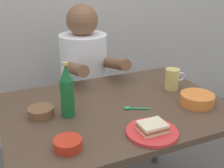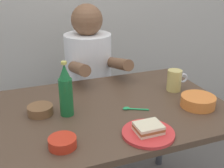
# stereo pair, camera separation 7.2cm
# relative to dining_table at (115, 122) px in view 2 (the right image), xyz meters

# --- Properties ---
(dining_table) EXTENTS (1.10, 0.80, 0.74)m
(dining_table) POSITION_rel_dining_table_xyz_m (0.00, 0.00, 0.00)
(dining_table) COLOR #4C3828
(dining_table) RESTS_ON ground
(stool) EXTENTS (0.34, 0.34, 0.45)m
(stool) POSITION_rel_dining_table_xyz_m (0.04, 0.63, -0.30)
(stool) COLOR #4C4C51
(stool) RESTS_ON ground
(person_seated) EXTENTS (0.33, 0.56, 0.72)m
(person_seated) POSITION_rel_dining_table_xyz_m (0.04, 0.62, 0.12)
(person_seated) COLOR white
(person_seated) RESTS_ON stool
(plate_orange) EXTENTS (0.22, 0.22, 0.01)m
(plate_orange) POSITION_rel_dining_table_xyz_m (0.03, -0.29, 0.10)
(plate_orange) COLOR red
(plate_orange) RESTS_ON dining_table
(sandwich) EXTENTS (0.11, 0.09, 0.04)m
(sandwich) POSITION_rel_dining_table_xyz_m (0.03, -0.29, 0.13)
(sandwich) COLOR beige
(sandwich) RESTS_ON plate_orange
(beer_mug) EXTENTS (0.13, 0.08, 0.12)m
(beer_mug) POSITION_rel_dining_table_xyz_m (0.38, 0.07, 0.15)
(beer_mug) COLOR #D1BC66
(beer_mug) RESTS_ON dining_table
(beer_bottle) EXTENTS (0.06, 0.06, 0.26)m
(beer_bottle) POSITION_rel_dining_table_xyz_m (-0.24, 0.00, 0.21)
(beer_bottle) COLOR #19602D
(beer_bottle) RESTS_ON dining_table
(soup_bowl_orange) EXTENTS (0.17, 0.17, 0.05)m
(soup_bowl_orange) POSITION_rel_dining_table_xyz_m (0.38, -0.15, 0.12)
(soup_bowl_orange) COLOR orange
(soup_bowl_orange) RESTS_ON dining_table
(sauce_bowl_chili) EXTENTS (0.11, 0.11, 0.04)m
(sauce_bowl_chili) POSITION_rel_dining_table_xyz_m (-0.32, -0.25, 0.12)
(sauce_bowl_chili) COLOR red
(sauce_bowl_chili) RESTS_ON dining_table
(condiment_bowl_brown) EXTENTS (0.12, 0.12, 0.04)m
(condiment_bowl_brown) POSITION_rel_dining_table_xyz_m (-0.36, 0.05, 0.12)
(condiment_bowl_brown) COLOR brown
(condiment_bowl_brown) RESTS_ON dining_table
(spoon) EXTENTS (0.12, 0.07, 0.01)m
(spoon) POSITION_rel_dining_table_xyz_m (0.06, -0.06, 0.10)
(spoon) COLOR #26A559
(spoon) RESTS_ON dining_table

